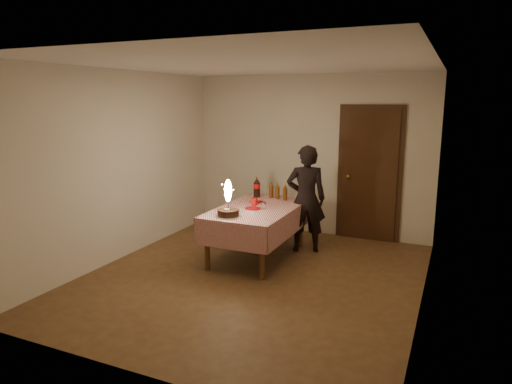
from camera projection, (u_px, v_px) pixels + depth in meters
ground at (252, 277)px, 5.74m from camera, size 4.00×4.50×0.01m
room_shell at (257, 146)px, 5.47m from camera, size 4.04×4.54×2.62m
dining_table at (257, 214)px, 6.38m from camera, size 1.02×1.72×0.72m
birthday_cake at (228, 207)px, 5.85m from camera, size 0.34×0.34×0.48m
red_plate at (253, 208)px, 6.29m from camera, size 0.22×0.22×0.01m
red_cup at (255, 202)px, 6.48m from camera, size 0.08×0.08×0.10m
clear_cup at (264, 205)px, 6.28m from camera, size 0.07×0.07×0.09m
napkin_stack at (256, 202)px, 6.67m from camera, size 0.15×0.15×0.02m
cola_bottle at (257, 187)px, 7.00m from camera, size 0.10×0.10×0.32m
amber_bottle_left at (271, 190)px, 6.96m from camera, size 0.06×0.06×0.25m
amber_bottle_right at (285, 192)px, 6.78m from camera, size 0.06×0.06×0.25m
amber_bottle_mid at (277, 191)px, 6.88m from camera, size 0.06×0.06×0.25m
photographer at (306, 199)px, 6.60m from camera, size 0.67×0.56×1.57m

